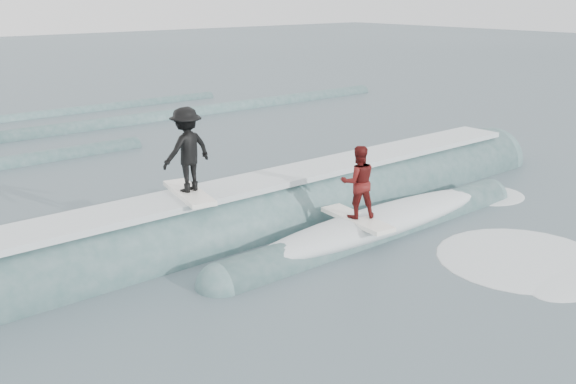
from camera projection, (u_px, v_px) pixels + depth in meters
ground at (396, 285)px, 12.52m from camera, size 160.00×160.00×0.00m
breaking_wave at (277, 225)px, 15.60m from camera, size 21.40×3.90×2.25m
surfer_black at (187, 153)px, 13.81m from camera, size 1.27×2.07×1.95m
surfer_red at (358, 186)px, 14.30m from camera, size 1.01×2.05×1.75m
whitewater at (472, 258)px, 13.75m from camera, size 17.63×5.90×0.10m
far_swells at (47, 137)px, 25.22m from camera, size 38.15×8.65×0.80m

